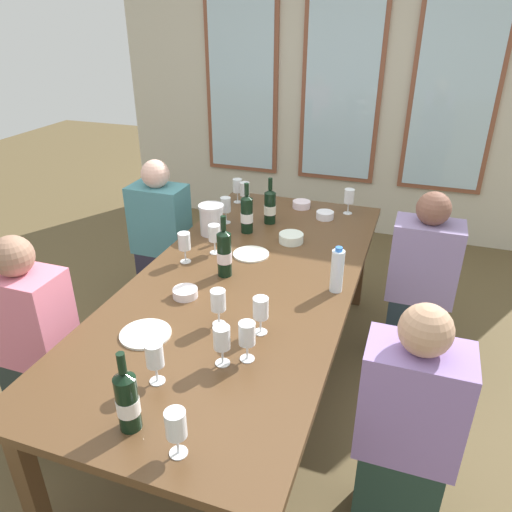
{
  "coord_description": "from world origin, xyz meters",
  "views": [
    {
      "loc": [
        0.78,
        -2.07,
        2.01
      ],
      "look_at": [
        0.0,
        0.18,
        0.79
      ],
      "focal_mm": 34.37,
      "sensor_mm": 36.0,
      "label": 1
    }
  ],
  "objects_px": {
    "wine_glass_9": "(218,302)",
    "wine_glass_7": "(155,357)",
    "seated_person_3": "(420,285)",
    "water_bottle": "(337,271)",
    "wine_bottle_0": "(247,214)",
    "wine_bottle_2": "(270,206)",
    "seated_person_2": "(162,241)",
    "dining_table": "(245,289)",
    "wine_bottle_3": "(224,253)",
    "metal_pitcher": "(211,219)",
    "tasting_bowl_1": "(185,293)",
    "wine_glass_1": "(184,243)",
    "wine_glass_2": "(222,339)",
    "wine_glass_3": "(176,426)",
    "wine_glass_4": "(226,206)",
    "tasting_bowl_3": "(325,215)",
    "white_plate_0": "(146,334)",
    "wine_glass_6": "(245,190)",
    "tasting_bowl_0": "(301,204)",
    "wine_glass_0": "(247,335)",
    "seated_person_0": "(35,345)",
    "tasting_bowl_2": "(291,238)",
    "wine_glass_11": "(237,187)",
    "wine_glass_8": "(261,309)",
    "seated_person_1": "(406,434)",
    "white_plate_1": "(251,254)",
    "wine_glass_10": "(349,197)",
    "wine_glass_5": "(214,234)",
    "wine_bottle_1": "(127,400)"
  },
  "relations": [
    {
      "from": "wine_glass_9",
      "to": "wine_glass_7",
      "type": "bearing_deg",
      "value": -99.9
    },
    {
      "from": "wine_glass_9",
      "to": "seated_person_3",
      "type": "distance_m",
      "value": 1.38
    },
    {
      "from": "wine_glass_9",
      "to": "water_bottle",
      "type": "bearing_deg",
      "value": 46.55
    },
    {
      "from": "wine_bottle_0",
      "to": "wine_bottle_2",
      "type": "bearing_deg",
      "value": 64.05
    },
    {
      "from": "wine_bottle_2",
      "to": "seated_person_2",
      "type": "distance_m",
      "value": 0.85
    },
    {
      "from": "dining_table",
      "to": "wine_bottle_3",
      "type": "relative_size",
      "value": 7.46
    },
    {
      "from": "metal_pitcher",
      "to": "tasting_bowl_1",
      "type": "relative_size",
      "value": 1.55
    },
    {
      "from": "water_bottle",
      "to": "wine_glass_1",
      "type": "distance_m",
      "value": 0.85
    },
    {
      "from": "wine_glass_2",
      "to": "wine_glass_3",
      "type": "distance_m",
      "value": 0.45
    },
    {
      "from": "metal_pitcher",
      "to": "wine_glass_4",
      "type": "bearing_deg",
      "value": 84.8
    },
    {
      "from": "seated_person_2",
      "to": "tasting_bowl_3",
      "type": "bearing_deg",
      "value": 13.85
    },
    {
      "from": "metal_pitcher",
      "to": "wine_bottle_0",
      "type": "relative_size",
      "value": 0.59
    },
    {
      "from": "white_plate_0",
      "to": "tasting_bowl_1",
      "type": "height_order",
      "value": "tasting_bowl_1"
    },
    {
      "from": "water_bottle",
      "to": "wine_glass_6",
      "type": "distance_m",
      "value": 1.26
    },
    {
      "from": "tasting_bowl_0",
      "to": "wine_glass_0",
      "type": "distance_m",
      "value": 1.7
    },
    {
      "from": "seated_person_0",
      "to": "metal_pitcher",
      "type": "bearing_deg",
      "value": 65.46
    },
    {
      "from": "wine_glass_6",
      "to": "wine_glass_2",
      "type": "bearing_deg",
      "value": -72.61
    },
    {
      "from": "white_plate_0",
      "to": "wine_glass_7",
      "type": "relative_size",
      "value": 1.28
    },
    {
      "from": "dining_table",
      "to": "wine_glass_3",
      "type": "relative_size",
      "value": 14.34
    },
    {
      "from": "water_bottle",
      "to": "wine_glass_6",
      "type": "bearing_deg",
      "value": 131.44
    },
    {
      "from": "wine_bottle_3",
      "to": "seated_person_3",
      "type": "height_order",
      "value": "seated_person_3"
    },
    {
      "from": "dining_table",
      "to": "wine_glass_0",
      "type": "height_order",
      "value": "wine_glass_0"
    },
    {
      "from": "white_plate_0",
      "to": "tasting_bowl_1",
      "type": "relative_size",
      "value": 1.81
    },
    {
      "from": "tasting_bowl_2",
      "to": "water_bottle",
      "type": "height_order",
      "value": "water_bottle"
    },
    {
      "from": "wine_glass_7",
      "to": "dining_table",
      "type": "bearing_deg",
      "value": 87.14
    },
    {
      "from": "tasting_bowl_1",
      "to": "wine_glass_11",
      "type": "xyz_separation_m",
      "value": [
        -0.22,
        1.29,
        0.1
      ]
    },
    {
      "from": "wine_glass_2",
      "to": "wine_glass_7",
      "type": "xyz_separation_m",
      "value": [
        -0.19,
        -0.18,
        -0.0
      ]
    },
    {
      "from": "wine_glass_0",
      "to": "wine_glass_2",
      "type": "xyz_separation_m",
      "value": [
        -0.08,
        -0.06,
        0.0
      ]
    },
    {
      "from": "wine_glass_8",
      "to": "seated_person_1",
      "type": "bearing_deg",
      "value": -14.0
    },
    {
      "from": "wine_glass_2",
      "to": "wine_glass_8",
      "type": "bearing_deg",
      "value": 72.93
    },
    {
      "from": "wine_glass_1",
      "to": "tasting_bowl_1",
      "type": "bearing_deg",
      "value": -63.69
    },
    {
      "from": "wine_glass_1",
      "to": "dining_table",
      "type": "bearing_deg",
      "value": -11.07
    },
    {
      "from": "white_plate_1",
      "to": "wine_glass_3",
      "type": "height_order",
      "value": "wine_glass_3"
    },
    {
      "from": "tasting_bowl_2",
      "to": "wine_glass_10",
      "type": "height_order",
      "value": "wine_glass_10"
    },
    {
      "from": "metal_pitcher",
      "to": "wine_glass_5",
      "type": "xyz_separation_m",
      "value": [
        0.12,
        -0.24,
        0.02
      ]
    },
    {
      "from": "white_plate_0",
      "to": "wine_bottle_2",
      "type": "xyz_separation_m",
      "value": [
        0.13,
        1.35,
        0.11
      ]
    },
    {
      "from": "metal_pitcher",
      "to": "wine_glass_8",
      "type": "relative_size",
      "value": 1.09
    },
    {
      "from": "wine_bottle_1",
      "to": "tasting_bowl_1",
      "type": "relative_size",
      "value": 2.51
    },
    {
      "from": "white_plate_0",
      "to": "metal_pitcher",
      "type": "xyz_separation_m",
      "value": [
        -0.16,
        1.07,
        0.09
      ]
    },
    {
      "from": "white_plate_1",
      "to": "wine_bottle_1",
      "type": "xyz_separation_m",
      "value": [
        0.05,
        -1.34,
        0.11
      ]
    },
    {
      "from": "tasting_bowl_0",
      "to": "wine_glass_2",
      "type": "xyz_separation_m",
      "value": [
        0.13,
        -1.75,
        0.1
      ]
    },
    {
      "from": "water_bottle",
      "to": "seated_person_3",
      "type": "xyz_separation_m",
      "value": [
        0.41,
        0.58,
        -0.33
      ]
    },
    {
      "from": "wine_glass_1",
      "to": "seated_person_1",
      "type": "relative_size",
      "value": 0.16
    },
    {
      "from": "wine_glass_6",
      "to": "wine_bottle_3",
      "type": "bearing_deg",
      "value": -75.67
    },
    {
      "from": "metal_pitcher",
      "to": "wine_glass_9",
      "type": "distance_m",
      "value": 0.98
    },
    {
      "from": "dining_table",
      "to": "white_plate_1",
      "type": "height_order",
      "value": "white_plate_1"
    },
    {
      "from": "wine_glass_3",
      "to": "wine_bottle_0",
      "type": "bearing_deg",
      "value": 102.84
    },
    {
      "from": "wine_bottle_1",
      "to": "seated_person_1",
      "type": "bearing_deg",
      "value": 28.63
    },
    {
      "from": "seated_person_3",
      "to": "wine_bottle_1",
      "type": "bearing_deg",
      "value": -117.91
    },
    {
      "from": "white_plate_1",
      "to": "tasting_bowl_2",
      "type": "bearing_deg",
      "value": 54.76
    }
  ]
}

